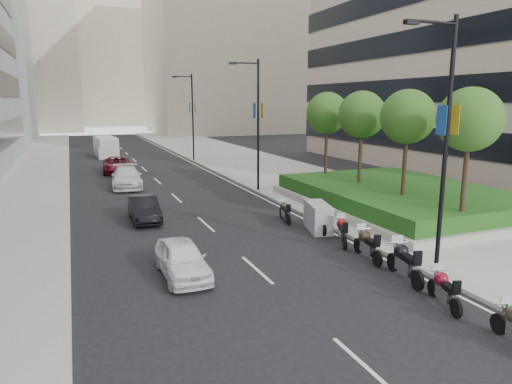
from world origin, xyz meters
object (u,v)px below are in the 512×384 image
motorcycle_5 (318,217)px  car_d (117,165)px  car_b (144,209)px  motorcycle_4 (342,231)px  car_c (127,177)px  motorcycle_2 (404,262)px  delivery_van (106,148)px  motorcycle_6 (285,212)px  motorcycle_1 (444,289)px  lamp_post_0 (443,136)px  motorcycle_3 (367,245)px  lamp_post_1 (256,119)px  lamp_post_2 (191,113)px  car_a (182,259)px

motorcycle_5 → car_d: car_d is taller
car_b → motorcycle_4: bearing=-43.1°
car_c → car_d: 7.62m
motorcycle_2 → car_c: bearing=29.5°
motorcycle_2 → motorcycle_4: size_ratio=1.22×
delivery_van → car_b: bearing=-95.5°
motorcycle_2 → car_c: (-7.02, 21.98, 0.09)m
motorcycle_6 → car_c: car_c is taller
car_d → delivery_van: bearing=93.7°
car_b → car_c: car_c is taller
motorcycle_5 → delivery_van: delivery_van is taller
motorcycle_5 → motorcycle_6: size_ratio=1.23×
motorcycle_1 → car_d: car_d is taller
lamp_post_0 → motorcycle_2: lamp_post_0 is taller
motorcycle_5 → delivery_van: 36.50m
car_c → motorcycle_1: bearing=-70.0°
motorcycle_3 → motorcycle_4: bearing=3.0°
car_c → car_b: bearing=-87.0°
motorcycle_5 → motorcycle_6: 2.39m
motorcycle_3 → motorcycle_5: 4.30m
lamp_post_1 → delivery_van: (-8.15, 25.49, -4.02)m
lamp_post_1 → motorcycle_6: bearing=-101.3°
lamp_post_2 → motorcycle_6: (-1.60, -26.00, -4.54)m
lamp_post_0 → car_b: bearing=125.5°
motorcycle_5 → car_b: (-7.55, 5.16, -0.04)m
motorcycle_2 → car_b: bearing=43.7°
lamp_post_1 → motorcycle_5: bearing=-95.1°
lamp_post_2 → car_a: (-8.38, -31.58, -4.41)m
motorcycle_1 → car_b: (-6.99, 13.91, 0.10)m
motorcycle_3 → motorcycle_6: bearing=12.9°
lamp_post_1 → car_c: bearing=148.0°
car_d → motorcycle_3: bearing=-71.6°
motorcycle_2 → car_d: size_ratio=0.49×
motorcycle_1 → motorcycle_3: bearing=12.7°
car_b → motorcycle_1: bearing=-62.4°
car_a → motorcycle_5: bearing=23.8°
lamp_post_2 → car_c: 15.86m
car_a → car_b: bearing=90.5°
motorcycle_3 → delivery_van: delivery_van is taller
lamp_post_1 → car_d: (-8.19, 12.75, -4.37)m
motorcycle_3 → motorcycle_5: size_ratio=0.94×
motorcycle_1 → delivery_van: delivery_van is taller
motorcycle_2 → motorcycle_6: bearing=14.6°
motorcycle_4 → motorcycle_6: 4.49m
motorcycle_1 → motorcycle_6: 11.03m
motorcycle_1 → motorcycle_6: (-0.14, 11.03, -0.02)m
lamp_post_2 → motorcycle_5: 28.64m
motorcycle_3 → motorcycle_2: bearing=-172.7°
lamp_post_0 → motorcycle_6: lamp_post_0 is taller
motorcycle_2 → motorcycle_5: 6.57m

